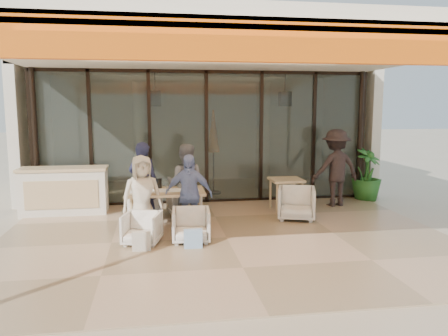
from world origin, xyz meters
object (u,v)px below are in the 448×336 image
at_px(chair_far_right, 184,201).
at_px(chair_near_left, 142,227).
at_px(potted_palm, 367,174).
at_px(host_counter, 64,191).
at_px(dining_table, 165,193).
at_px(diner_periwinkle, 189,194).
at_px(standing_woman, 336,168).
at_px(side_chair, 296,202).
at_px(diner_cream, 142,196).
at_px(chair_near_right, 191,224).
at_px(diner_navy, 143,183).
at_px(diner_grey, 185,183).
at_px(side_table, 286,183).
at_px(chair_far_left, 144,201).

height_order(chair_far_right, chair_near_left, chair_far_right).
distance_m(chair_far_right, potted_palm, 4.75).
bearing_deg(host_counter, chair_far_right, -10.86).
xyz_separation_m(dining_table, diner_periwinkle, (0.43, -0.46, 0.06)).
xyz_separation_m(diner_periwinkle, standing_woman, (3.58, 1.73, 0.17)).
bearing_deg(diner_periwinkle, dining_table, 145.82).
height_order(chair_far_right, side_chair, side_chair).
relative_size(host_counter, chair_near_left, 3.02).
height_order(host_counter, diner_cream, diner_cream).
height_order(chair_near_right, diner_periwinkle, diner_periwinkle).
xyz_separation_m(dining_table, side_chair, (2.71, 0.22, -0.30)).
bearing_deg(diner_navy, diner_cream, 110.20).
distance_m(diner_navy, diner_periwinkle, 1.23).
bearing_deg(chair_near_left, host_counter, 140.13).
xyz_separation_m(side_chair, potted_palm, (2.36, 1.61, 0.28)).
distance_m(diner_grey, side_table, 2.35).
xyz_separation_m(dining_table, diner_grey, (0.43, 0.44, 0.11)).
relative_size(diner_grey, potted_palm, 1.21).
bearing_deg(side_table, dining_table, -160.33).
distance_m(diner_cream, standing_woman, 4.75).
bearing_deg(host_counter, diner_periwinkle, -36.42).
relative_size(diner_cream, side_chair, 1.94).
bearing_deg(host_counter, diner_grey, -21.15).
xyz_separation_m(host_counter, standing_woman, (6.14, -0.16, 0.38)).
relative_size(chair_near_left, side_table, 0.82).
distance_m(dining_table, side_chair, 2.74).
bearing_deg(dining_table, host_counter, 146.12).
xyz_separation_m(dining_table, potted_palm, (5.08, 1.83, -0.03)).
bearing_deg(side_chair, chair_far_left, -175.17).
relative_size(host_counter, dining_table, 1.23).
bearing_deg(diner_periwinkle, diner_navy, 145.81).
bearing_deg(standing_woman, potted_palm, -161.47).
relative_size(standing_woman, potted_palm, 1.38).
bearing_deg(diner_periwinkle, potted_palm, 38.93).
height_order(chair_near_left, chair_near_right, chair_near_right).
xyz_separation_m(diner_periwinkle, potted_palm, (4.65, 2.28, -0.08)).
bearing_deg(chair_near_right, diner_cream, 153.49).
bearing_deg(potted_palm, side_table, -160.06).
bearing_deg(chair_near_left, chair_far_left, 104.34).
relative_size(diner_grey, diner_periwinkle, 1.07).
relative_size(side_table, standing_woman, 0.41).
bearing_deg(chair_near_left, chair_near_right, 14.34).
bearing_deg(diner_cream, host_counter, 120.30).
height_order(side_table, side_chair, side_chair).
height_order(chair_far_left, diner_navy, diner_navy).
height_order(dining_table, chair_near_left, dining_table).
relative_size(host_counter, diner_navy, 1.12).
relative_size(dining_table, side_table, 2.01).
bearing_deg(chair_far_right, standing_woman, 174.83).
height_order(diner_navy, side_table, diner_navy).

